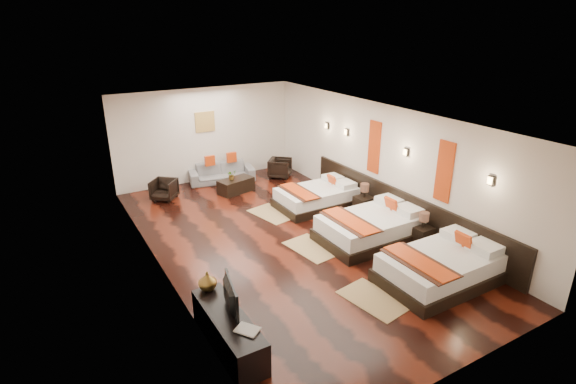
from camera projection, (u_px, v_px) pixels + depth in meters
floor at (285, 239)px, 10.14m from camera, size 5.50×9.50×0.01m
ceiling at (284, 117)px, 9.13m from camera, size 5.50×9.50×0.01m
back_wall at (206, 135)px, 13.45m from camera, size 5.50×0.01×2.80m
left_wall at (157, 206)px, 8.33m from camera, size 0.01×9.50×2.80m
right_wall at (382, 162)px, 10.93m from camera, size 0.01×9.50×2.80m
headboard_panel at (401, 209)px, 10.61m from camera, size 0.08×6.60×0.90m
bed_near at (442, 267)px, 8.44m from camera, size 2.31×1.45×0.88m
bed_mid at (372, 227)px, 10.04m from camera, size 2.35×1.48×0.90m
bed_far at (317, 197)px, 11.82m from camera, size 2.08×1.31×0.79m
nightstand_a at (422, 234)px, 9.78m from camera, size 0.40×0.40×0.79m
nightstand_b at (364, 203)px, 11.37m from camera, size 0.41×0.41×0.81m
jute_mat_near at (374, 299)px, 7.96m from camera, size 0.93×1.31×0.01m
jute_mat_mid at (312, 248)px, 9.74m from camera, size 0.90×1.29×0.01m
jute_mat_far at (272, 214)px, 11.45m from camera, size 0.99×1.33×0.01m
tv_console at (228, 331)px, 6.75m from camera, size 0.50×1.80×0.55m
tv at (226, 296)px, 6.70m from camera, size 0.28×0.83×0.47m
book at (243, 335)px, 6.21m from camera, size 0.39×0.41×0.03m
figurine at (207, 281)px, 7.24m from camera, size 0.37×0.37×0.32m
sofa at (222, 173)px, 13.63m from camera, size 2.05×1.13×0.57m
armchair_left at (164, 190)px, 12.27m from camera, size 0.88×0.88×0.57m
armchair_right at (280, 168)px, 13.99m from camera, size 0.92×0.92×0.60m
coffee_table at (236, 186)px, 12.82m from camera, size 1.09×0.73×0.40m
table_plant at (232, 175)px, 12.65m from camera, size 0.30×0.28×0.28m
orange_panel_a at (444, 172)px, 9.29m from camera, size 0.04×0.40×1.30m
orange_panel_b at (374, 147)px, 11.05m from camera, size 0.04×0.40×1.30m
sconce_near at (491, 181)px, 8.34m from camera, size 0.07×0.12×0.18m
sconce_mid at (406, 152)px, 10.10m from camera, size 0.07×0.12×0.18m
sconce_far at (346, 132)px, 11.87m from camera, size 0.07×0.12×0.18m
sconce_lounge at (327, 126)px, 12.60m from camera, size 0.07×0.12×0.18m
gold_artwork at (205, 122)px, 13.29m from camera, size 0.60×0.04×0.60m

